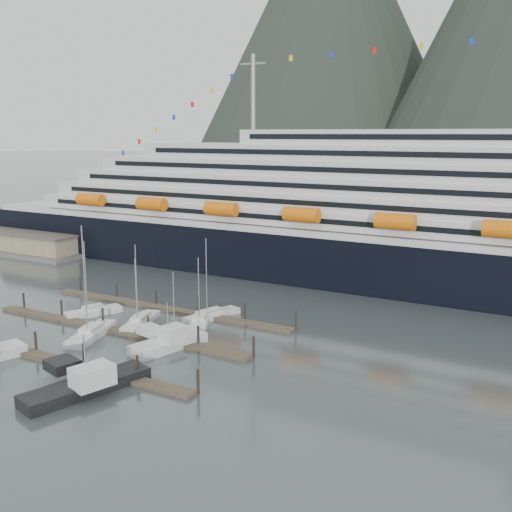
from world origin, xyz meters
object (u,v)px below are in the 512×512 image
object	(u,v)px
sailboat_c	(140,322)
sailboat_g	(212,316)
warehouse	(23,240)
cruise_ship	(432,225)
sailboat_d	(141,322)
trawler_e	(168,342)
sailboat_f	(200,322)
sailboat_h	(179,342)
sailboat_b	(91,334)
sailboat_a	(93,312)
trawler_c	(86,384)

from	to	relation	value
sailboat_c	sailboat_g	xyz separation A→B (m)	(8.00, 8.52, 0.01)
warehouse	cruise_ship	bearing A→B (deg)	7.23
sailboat_d	trawler_e	size ratio (longest dim) A/B	1.13
sailboat_f	sailboat_h	bearing A→B (deg)	168.33
sailboat_b	sailboat_h	bearing A→B (deg)	-91.42
sailboat_a	sailboat_h	size ratio (longest dim) A/B	1.16
sailboat_h	trawler_c	xyz separation A→B (m)	(0.17, -18.38, 0.57)
warehouse	sailboat_d	world-z (taller)	sailboat_d
trawler_c	sailboat_g	bearing A→B (deg)	21.63
warehouse	sailboat_b	distance (m)	78.43
cruise_ship	sailboat_h	size ratio (longest dim) A/B	18.74
trawler_e	sailboat_d	bearing A→B (deg)	73.04
cruise_ship	sailboat_h	bearing A→B (deg)	-113.92
trawler_c	trawler_e	size ratio (longest dim) A/B	1.33
sailboat_b	sailboat_d	size ratio (longest dim) A/B	1.29
warehouse	trawler_e	world-z (taller)	trawler_e
sailboat_a	sailboat_h	bearing A→B (deg)	-76.66
sailboat_a	sailboat_f	bearing A→B (deg)	-51.48
cruise_ship	sailboat_h	world-z (taller)	cruise_ship
warehouse	sailboat_g	world-z (taller)	sailboat_g
cruise_ship	trawler_c	xyz separation A→B (m)	(-22.68, -69.89, -11.07)
warehouse	sailboat_a	world-z (taller)	sailboat_a
sailboat_a	sailboat_f	xyz separation A→B (m)	(18.50, 4.36, -0.01)
sailboat_g	trawler_e	distance (m)	14.91
sailboat_d	trawler_c	world-z (taller)	sailboat_d
cruise_ship	trawler_e	world-z (taller)	cruise_ship
sailboat_b	sailboat_d	xyz separation A→B (m)	(2.51, 8.20, -0.05)
sailboat_b	trawler_e	world-z (taller)	sailboat_b
sailboat_h	trawler_e	size ratio (longest dim) A/B	0.94
sailboat_h	trawler_c	distance (m)	18.39
sailboat_g	sailboat_b	bearing A→B (deg)	165.12
sailboat_g	cruise_ship	bearing A→B (deg)	-16.17
sailboat_b	sailboat_f	xyz separation A→B (m)	(10.78, 12.65, -0.05)
sailboat_a	sailboat_b	bearing A→B (deg)	-111.79
sailboat_f	trawler_e	distance (m)	11.00
sailboat_c	sailboat_g	bearing A→B (deg)	-61.77
warehouse	trawler_e	xyz separation A→B (m)	(78.69, -40.60, -1.32)
sailboat_b	sailboat_a	bearing A→B (deg)	25.26
sailboat_b	trawler_c	bearing A→B (deg)	-154.95
warehouse	sailboat_f	distance (m)	82.32
trawler_c	warehouse	bearing A→B (deg)	70.45
sailboat_a	trawler_c	distance (m)	31.09
sailboat_d	trawler_c	size ratio (longest dim) A/B	0.85
sailboat_h	trawler_c	bearing A→B (deg)	-167.88
trawler_c	trawler_e	distance (m)	16.36
sailboat_a	sailboat_h	distance (m)	21.42
trawler_c	trawler_e	xyz separation A→B (m)	(-0.66, 16.35, -0.04)
sailboat_a	sailboat_h	xyz separation A→B (m)	(20.96, -4.43, -0.02)
sailboat_c	sailboat_g	distance (m)	11.68
sailboat_a	sailboat_d	xyz separation A→B (m)	(10.23, -0.09, -0.01)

